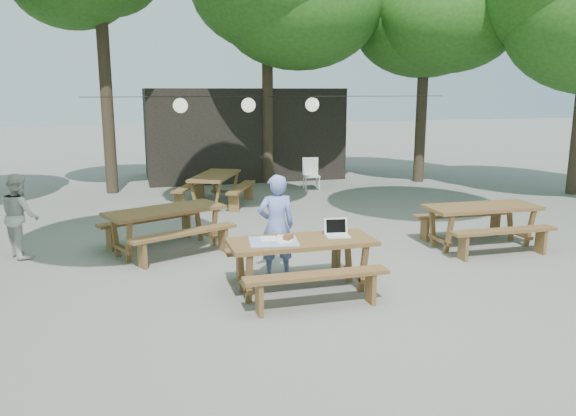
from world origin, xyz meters
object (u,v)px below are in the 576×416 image
Objects in this scene: woman at (276,226)px; main_picnic_table at (302,265)px; plastic_chair at (311,181)px; second_person at (20,215)px; picnic_table_nw at (166,229)px.

main_picnic_table is at bearing 102.63° from woman.
plastic_chair is (2.63, 7.66, -0.13)m from main_picnic_table.
woman reaches higher than plastic_chair.
main_picnic_table is at bearing -151.20° from second_person.
main_picnic_table is 1.42× the size of second_person.
plastic_chair is (4.31, 5.08, -0.13)m from picnic_table_nw.
second_person is 1.57× the size of plastic_chair.
second_person is at bearing -29.47° from woman.
woman reaches higher than second_person.
woman is 1.10× the size of second_person.
picnic_table_nw is 2.63× the size of plastic_chair.
second_person is at bearing 144.16° from main_picnic_table.
main_picnic_table is at bearing -100.98° from plastic_chair.
picnic_table_nw is 1.68× the size of second_person.
picnic_table_nw is 1.53× the size of woman.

